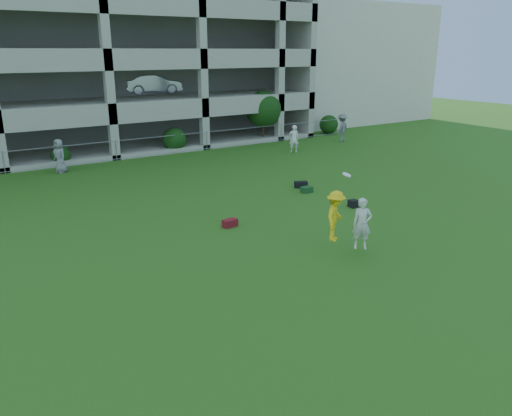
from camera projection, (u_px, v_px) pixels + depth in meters
ground at (334, 277)px, 14.31m from camera, size 100.00×100.00×0.00m
stucco_building at (320, 64)px, 47.15m from camera, size 16.00×14.00×10.00m
bystander_c at (60, 156)px, 26.27m from camera, size 0.82×1.01×1.78m
bystander_e at (294, 139)px, 31.48m from camera, size 0.74×0.62×1.73m
bystander_f at (342, 128)px, 35.23m from camera, size 1.42×1.08×1.94m
bag_red_a at (230, 223)px, 18.33m from camera, size 0.58×0.37×0.28m
bag_green_c at (307, 190)px, 22.77m from camera, size 0.51×0.36×0.26m
crate_d at (353, 204)px, 20.62m from camera, size 0.39×0.39×0.30m
bag_black_e at (301, 185)px, 23.54m from camera, size 0.67×0.52×0.30m
frisbee_contest at (343, 218)px, 15.44m from camera, size 1.62×1.36×2.47m
parking_garage at (68, 53)px, 34.53m from camera, size 30.00×14.00×12.00m
fence at (116, 150)px, 29.25m from camera, size 36.06×0.06×1.20m
shrub_row at (182, 127)px, 31.94m from camera, size 34.38×2.52×3.50m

